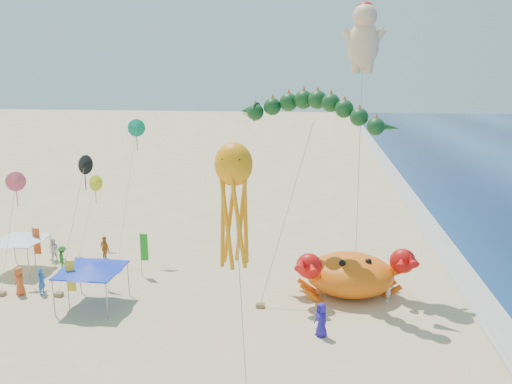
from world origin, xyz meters
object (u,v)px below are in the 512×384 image
at_px(crab_inflatable, 350,273).
at_px(cherub_kite, 364,37).
at_px(canopy_blue, 91,267).
at_px(canopy_white, 19,237).
at_px(octopus_kite, 234,196).
at_px(dragon_kite, 311,115).

bearing_deg(crab_inflatable, cherub_kite, 83.32).
bearing_deg(canopy_blue, canopy_white, 148.66).
xyz_separation_m(cherub_kite, octopus_kite, (-6.16, -12.69, -7.50)).
bearing_deg(canopy_blue, dragon_kite, 19.79).
distance_m(dragon_kite, cherub_kite, 6.24).
height_order(cherub_kite, canopy_white, cherub_kite).
bearing_deg(cherub_kite, octopus_kite, -115.90).
distance_m(crab_inflatable, cherub_kite, 14.96).
bearing_deg(dragon_kite, canopy_white, 179.99).
bearing_deg(crab_inflatable, octopus_kite, -122.41).
relative_size(dragon_kite, cherub_kite, 0.68).
bearing_deg(canopy_white, canopy_blue, -31.34).
bearing_deg(octopus_kite, cherub_kite, 64.10).
bearing_deg(canopy_white, crab_inflatable, -2.70).
distance_m(cherub_kite, canopy_white, 27.10).
bearing_deg(canopy_blue, cherub_kite, 24.29).
bearing_deg(crab_inflatable, canopy_white, 177.30).
relative_size(crab_inflatable, canopy_white, 2.13).
bearing_deg(dragon_kite, octopus_kite, -106.64).
distance_m(octopus_kite, canopy_blue, 12.66).
bearing_deg(canopy_white, octopus_kite, -30.45).
relative_size(dragon_kite, canopy_blue, 3.23).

